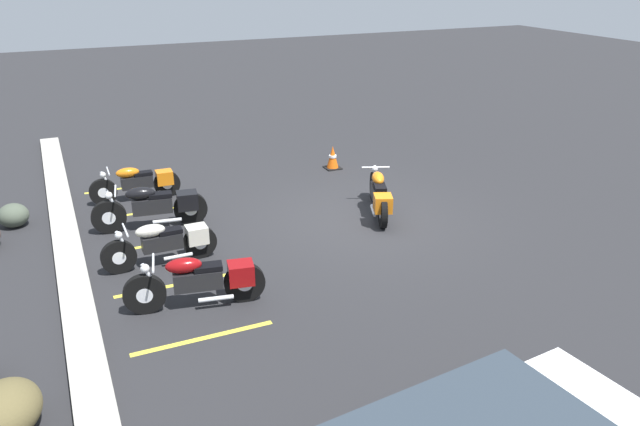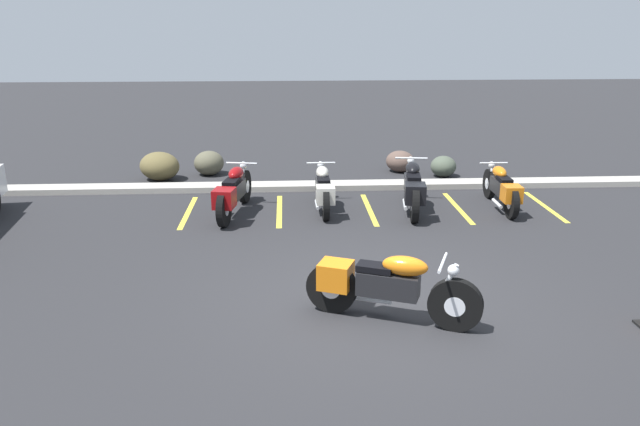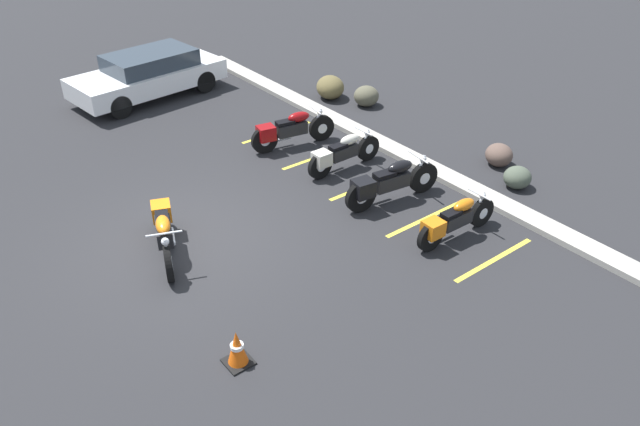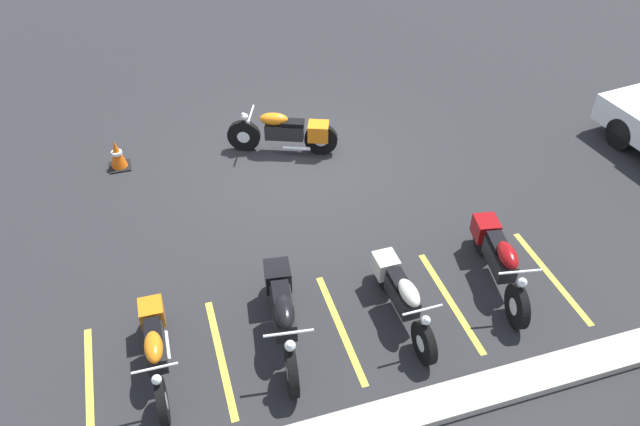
# 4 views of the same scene
# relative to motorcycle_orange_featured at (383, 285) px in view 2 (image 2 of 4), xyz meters

# --- Properties ---
(ground) EXTENTS (60.00, 60.00, 0.00)m
(ground) POSITION_rel_motorcycle_orange_featured_xyz_m (-0.03, 0.44, -0.46)
(ground) COLOR #262628
(motorcycle_orange_featured) EXTENTS (2.08, 1.02, 0.86)m
(motorcycle_orange_featured) POSITION_rel_motorcycle_orange_featured_xyz_m (0.00, 0.00, 0.00)
(motorcycle_orange_featured) COLOR black
(motorcycle_orange_featured) RESTS_ON ground
(parked_bike_0) EXTENTS (0.76, 2.19, 0.87)m
(parked_bike_0) POSITION_rel_motorcycle_orange_featured_xyz_m (-2.16, 4.36, 0.00)
(parked_bike_0) COLOR black
(parked_bike_0) RESTS_ON ground
(parked_bike_1) EXTENTS (0.58, 2.06, 0.81)m
(parked_bike_1) POSITION_rel_motorcycle_orange_featured_xyz_m (-0.45, 4.60, -0.03)
(parked_bike_1) COLOR black
(parked_bike_1) RESTS_ON ground
(parked_bike_2) EXTENTS (0.72, 2.29, 0.90)m
(parked_bike_2) POSITION_rel_motorcycle_orange_featured_xyz_m (1.25, 4.45, 0.02)
(parked_bike_2) COLOR black
(parked_bike_2) RESTS_ON ground
(parked_bike_3) EXTENTS (0.56, 2.01, 0.79)m
(parked_bike_3) POSITION_rel_motorcycle_orange_featured_xyz_m (3.01, 4.49, -0.04)
(parked_bike_3) COLOR black
(parked_bike_3) RESTS_ON ground
(concrete_curb) EXTENTS (18.00, 0.50, 0.12)m
(concrete_curb) POSITION_rel_motorcycle_orange_featured_xyz_m (-0.03, 6.21, -0.40)
(concrete_curb) COLOR #A8A399
(concrete_curb) RESTS_ON ground
(landscape_rock_0) EXTENTS (0.99, 0.99, 0.57)m
(landscape_rock_0) POSITION_rel_motorcycle_orange_featured_xyz_m (-2.98, 7.61, -0.17)
(landscape_rock_0) COLOR brown
(landscape_rock_0) RESTS_ON ground
(landscape_rock_1) EXTENTS (0.75, 0.75, 0.49)m
(landscape_rock_1) POSITION_rel_motorcycle_orange_featured_xyz_m (2.52, 7.12, -0.21)
(landscape_rock_1) COLOR #495243
(landscape_rock_1) RESTS_ON ground
(landscape_rock_2) EXTENTS (1.21, 1.14, 0.65)m
(landscape_rock_2) POSITION_rel_motorcycle_orange_featured_xyz_m (-4.05, 7.17, -0.13)
(landscape_rock_2) COLOR brown
(landscape_rock_2) RESTS_ON ground
(landscape_rock_3) EXTENTS (0.94, 0.92, 0.51)m
(landscape_rock_3) POSITION_rel_motorcycle_orange_featured_xyz_m (1.60, 7.66, -0.20)
(landscape_rock_3) COLOR brown
(landscape_rock_3) RESTS_ON ground
(stall_line_0) EXTENTS (0.10, 2.10, 0.00)m
(stall_line_0) POSITION_rel_motorcycle_orange_featured_xyz_m (-3.06, 4.60, -0.46)
(stall_line_0) COLOR gold
(stall_line_0) RESTS_ON ground
(stall_line_1) EXTENTS (0.10, 2.10, 0.00)m
(stall_line_1) POSITION_rel_motorcycle_orange_featured_xyz_m (-1.30, 4.60, -0.46)
(stall_line_1) COLOR gold
(stall_line_1) RESTS_ON ground
(stall_line_2) EXTENTS (0.10, 2.10, 0.00)m
(stall_line_2) POSITION_rel_motorcycle_orange_featured_xyz_m (0.45, 4.60, -0.46)
(stall_line_2) COLOR gold
(stall_line_2) RESTS_ON ground
(stall_line_3) EXTENTS (0.10, 2.10, 0.00)m
(stall_line_3) POSITION_rel_motorcycle_orange_featured_xyz_m (2.20, 4.60, -0.46)
(stall_line_3) COLOR gold
(stall_line_3) RESTS_ON ground
(stall_line_4) EXTENTS (0.10, 2.10, 0.00)m
(stall_line_4) POSITION_rel_motorcycle_orange_featured_xyz_m (3.95, 4.60, -0.46)
(stall_line_4) COLOR gold
(stall_line_4) RESTS_ON ground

